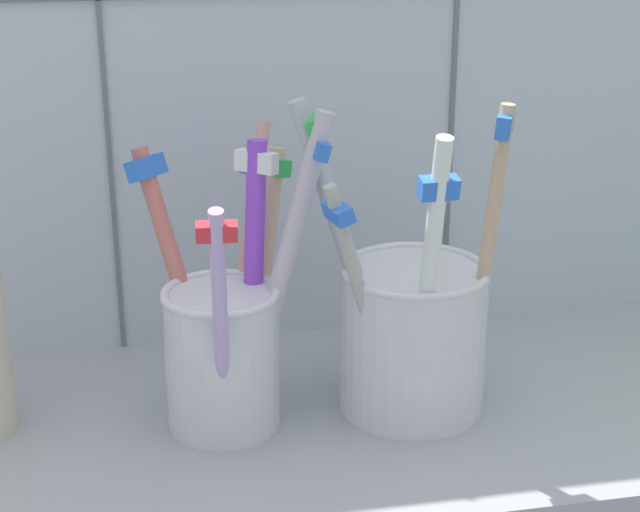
% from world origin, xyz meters
% --- Properties ---
extents(counter_slab, '(0.64, 0.22, 0.02)m').
position_xyz_m(counter_slab, '(0.00, 0.00, 0.01)').
color(counter_slab, '#9EA3A8').
rests_on(counter_slab, ground).
extents(tile_wall_back, '(0.64, 0.02, 0.45)m').
position_xyz_m(tile_wall_back, '(0.00, 0.12, 0.23)').
color(tile_wall_back, silver).
rests_on(tile_wall_back, ground).
extents(toothbrush_cup_left, '(0.11, 0.12, 0.17)m').
position_xyz_m(toothbrush_cup_left, '(-0.05, 0.00, 0.07)').
color(toothbrush_cup_left, silver).
rests_on(toothbrush_cup_left, counter_slab).
extents(toothbrush_cup_right, '(0.11, 0.09, 0.18)m').
position_xyz_m(toothbrush_cup_right, '(0.05, -0.00, 0.07)').
color(toothbrush_cup_right, silver).
rests_on(toothbrush_cup_right, counter_slab).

